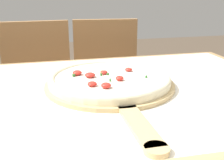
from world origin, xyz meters
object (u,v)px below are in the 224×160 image
object	(u,v)px
chair_left	(39,90)
chair_right	(107,84)
pizza_peel	(111,87)
pizza	(110,79)

from	to	relation	value
chair_left	chair_right	distance (m)	0.39
pizza_peel	pizza	distance (m)	0.03
pizza_peel	chair_right	size ratio (longest dim) A/B	0.69
pizza	chair_right	world-z (taller)	chair_right
chair_right	pizza_peel	bearing A→B (deg)	-95.99
pizza_peel	chair_left	bearing A→B (deg)	106.98
pizza_peel	chair_right	distance (m)	0.83
pizza_peel	chair_left	distance (m)	0.84
pizza	chair_right	bearing A→B (deg)	77.87
pizza_peel	chair_right	xyz separation A→B (m)	(0.16, 0.77, -0.26)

